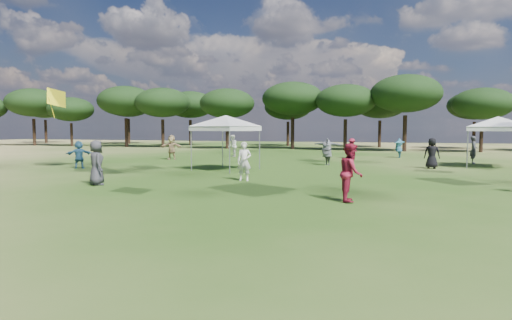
% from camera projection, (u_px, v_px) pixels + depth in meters
% --- Properties ---
extents(tree_line, '(108.78, 17.63, 7.77)m').
position_uv_depth(tree_line, '(395.00, 99.00, 45.38)').
color(tree_line, black).
rests_on(tree_line, ground).
extents(tent_left, '(5.48, 5.48, 3.31)m').
position_uv_depth(tent_left, '(226.00, 118.00, 23.48)').
color(tent_left, gray).
rests_on(tent_left, ground).
extents(tent_right, '(6.54, 6.54, 3.29)m').
position_uv_depth(tent_right, '(498.00, 119.00, 25.03)').
color(tent_right, gray).
rests_on(tent_right, ground).
extents(festival_crowd, '(28.77, 22.77, 1.85)m').
position_uv_depth(festival_crowd, '(324.00, 153.00, 24.93)').
color(festival_crowd, maroon).
rests_on(festival_crowd, ground).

